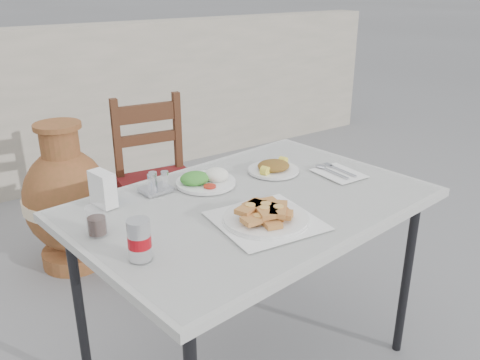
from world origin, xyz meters
TOP-DOWN VIEW (x-y plane):
  - ground at (0.00, 0.00)m, footprint 80.00×80.00m
  - cafe_table at (-0.13, -0.02)m, footprint 1.38×1.02m
  - pide_plate at (-0.20, -0.19)m, footprint 0.35×0.35m
  - salad_rice_plate at (-0.20, 0.20)m, footprint 0.24×0.24m
  - salad_chopped_plate at (0.11, 0.16)m, footprint 0.21×0.21m
  - soda_can at (-0.64, -0.17)m, footprint 0.07×0.07m
  - cola_glass at (-0.69, 0.05)m, footprint 0.06×0.06m
  - napkin_holder at (-0.59, 0.24)m, footprint 0.08×0.11m
  - condiment_caddy at (-0.38, 0.25)m, footprint 0.12×0.10m
  - cutlery_napkin at (0.31, -0.01)m, footprint 0.16×0.21m
  - chair at (-0.01, 1.02)m, footprint 0.46×0.46m
  - terracotta_urn at (-0.45, 1.25)m, footprint 0.48×0.48m
  - back_wall at (0.00, 2.50)m, footprint 6.00×0.25m

SIDE VIEW (x-z plane):
  - ground at x=0.00m, z-range 0.00..0.00m
  - terracotta_urn at x=-0.45m, z-range -0.03..0.80m
  - chair at x=-0.01m, z-range 0.02..0.95m
  - back_wall at x=0.00m, z-range 0.00..1.20m
  - cafe_table at x=-0.13m, z-range 0.33..1.11m
  - cutlery_napkin at x=0.31m, z-range 0.78..0.79m
  - salad_chopped_plate at x=0.11m, z-range 0.77..0.82m
  - salad_rice_plate at x=-0.20m, z-range 0.77..0.83m
  - condiment_caddy at x=-0.38m, z-range 0.77..0.85m
  - pide_plate at x=-0.20m, z-range 0.78..0.84m
  - cola_glass at x=-0.69m, z-range 0.77..0.87m
  - soda_can at x=-0.64m, z-range 0.78..0.90m
  - napkin_holder at x=-0.59m, z-range 0.78..0.90m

